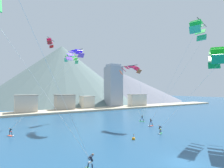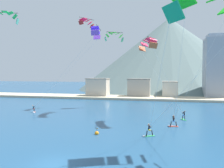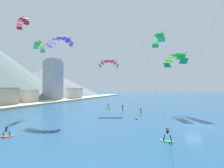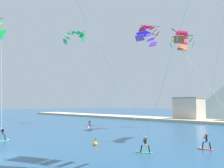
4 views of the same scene
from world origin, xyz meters
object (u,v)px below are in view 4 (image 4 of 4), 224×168
at_px(kitesurfer_far_right, 205,144).
at_px(parafoil_kite_distant_mid_solo, 182,40).
at_px(kitesurfer_mid_center, 143,148).
at_px(parafoil_kite_distant_low_drift, 149,29).
at_px(parafoil_kite_near_trail, 182,39).
at_px(kitesurfer_far_left, 89,125).
at_px(parafoil_kite_distant_high_outer, 75,36).
at_px(kitesurfer_near_lead, 4,137).
at_px(parafoil_kite_far_left, 146,37).
at_px(race_marker_buoy, 95,144).

bearing_deg(kitesurfer_far_right, parafoil_kite_distant_mid_solo, 125.90).
height_order(kitesurfer_mid_center, parafoil_kite_distant_low_drift, parafoil_kite_distant_low_drift).
xyz_separation_m(kitesurfer_mid_center, parafoil_kite_near_trail, (-0.50, 8.88, 12.92)).
height_order(kitesurfer_far_right, parafoil_kite_near_trail, parafoil_kite_near_trail).
relative_size(kitesurfer_far_left, parafoil_kite_distant_high_outer, 0.30).
bearing_deg(kitesurfer_mid_center, kitesurfer_near_lead, -158.05).
bearing_deg(kitesurfer_far_right, parafoil_kite_near_trail, 146.76).
bearing_deg(parafoil_kite_distant_low_drift, parafoil_kite_far_left, -56.64).
bearing_deg(parafoil_kite_distant_high_outer, parafoil_kite_far_left, 4.39).
relative_size(kitesurfer_near_lead, parafoil_kite_far_left, 0.11).
height_order(parafoil_kite_far_left, race_marker_buoy, parafoil_kite_far_left).
bearing_deg(kitesurfer_far_right, parafoil_kite_far_left, 148.56).
relative_size(parafoil_kite_near_trail, parafoil_kite_distant_high_outer, 2.25).
xyz_separation_m(kitesurfer_far_right, parafoil_kite_near_trail, (-3.91, 2.57, 12.85)).
bearing_deg(kitesurfer_far_right, kitesurfer_mid_center, -118.41).
bearing_deg(parafoil_kite_distant_mid_solo, parafoil_kite_distant_low_drift, -161.28).
height_order(parafoil_kite_near_trail, race_marker_buoy, parafoil_kite_near_trail).
distance_m(kitesurfer_far_left, race_marker_buoy, 22.31).
bearing_deg(parafoil_kite_distant_high_outer, kitesurfer_far_left, -10.60).
distance_m(kitesurfer_mid_center, parafoil_kite_distant_mid_solo, 31.59).
bearing_deg(parafoil_kite_distant_high_outer, kitesurfer_far_right, -12.30).
relative_size(kitesurfer_near_lead, parafoil_kite_distant_high_outer, 0.31).
height_order(kitesurfer_far_left, parafoil_kite_distant_low_drift, parafoil_kite_distant_low_drift).
distance_m(kitesurfer_mid_center, kitesurfer_far_right, 7.18).
height_order(parafoil_kite_near_trail, parafoil_kite_distant_low_drift, parafoil_kite_distant_low_drift).
relative_size(kitesurfer_near_lead, parafoil_kite_distant_low_drift, 0.36).
height_order(kitesurfer_far_left, parafoil_kite_distant_mid_solo, parafoil_kite_distant_mid_solo).
xyz_separation_m(kitesurfer_mid_center, race_marker_buoy, (-6.87, -0.55, -0.34)).
distance_m(parafoil_kite_near_trail, race_marker_buoy, 17.47).
relative_size(parafoil_kite_near_trail, parafoil_kite_far_left, 0.77).
distance_m(kitesurfer_mid_center, parafoil_kite_near_trail, 15.68).
bearing_deg(parafoil_kite_distant_low_drift, parafoil_kite_distant_mid_solo, 18.72).
height_order(kitesurfer_mid_center, race_marker_buoy, kitesurfer_mid_center).
bearing_deg(kitesurfer_near_lead, parafoil_kite_far_left, 75.54).
distance_m(parafoil_kite_distant_high_outer, race_marker_buoy, 36.27).
distance_m(kitesurfer_near_lead, parafoil_kite_distant_mid_solo, 37.02).
bearing_deg(kitesurfer_mid_center, race_marker_buoy, -175.40).
distance_m(kitesurfer_mid_center, race_marker_buoy, 6.90).
bearing_deg(parafoil_kite_near_trail, parafoil_kite_distant_mid_solo, 120.66).
xyz_separation_m(kitesurfer_near_lead, parafoil_kite_near_trail, (17.38, 16.08, 12.84)).
height_order(kitesurfer_far_left, parafoil_kite_distant_high_outer, parafoil_kite_distant_high_outer).
xyz_separation_m(kitesurfer_far_right, parafoil_kite_distant_low_drift, (-19.76, 16.05, 20.47)).
distance_m(kitesurfer_near_lead, kitesurfer_far_left, 21.09).
bearing_deg(kitesurfer_near_lead, race_marker_buoy, 31.14).
distance_m(kitesurfer_mid_center, kitesurfer_far_left, 27.88).
bearing_deg(kitesurfer_mid_center, parafoil_kite_near_trail, 93.22).
relative_size(parafoil_kite_distant_mid_solo, race_marker_buoy, 4.64).
bearing_deg(kitesurfer_far_left, parafoil_kite_distant_mid_solo, 38.35).
xyz_separation_m(kitesurfer_near_lead, parafoil_kite_distant_high_outer, (-14.61, 21.35, 20.63)).
height_order(kitesurfer_far_right, parafoil_kite_distant_high_outer, parafoil_kite_distant_high_outer).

